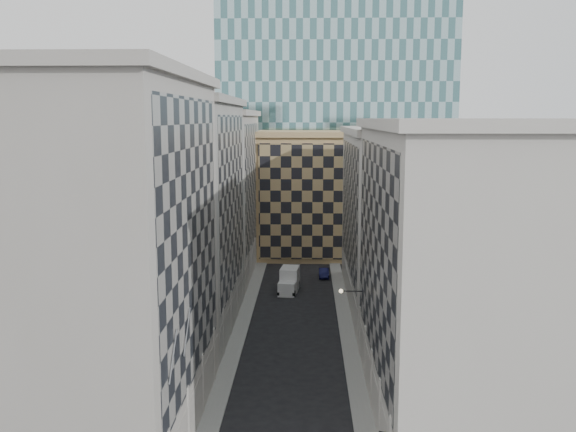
# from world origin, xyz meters

# --- Properties ---
(sidewalk_west) EXTENTS (1.50, 100.00, 0.15)m
(sidewalk_west) POSITION_xyz_m (-5.25, 30.00, 0.07)
(sidewalk_west) COLOR gray
(sidewalk_west) RESTS_ON ground
(sidewalk_east) EXTENTS (1.50, 100.00, 0.15)m
(sidewalk_east) POSITION_xyz_m (5.25, 30.00, 0.07)
(sidewalk_east) COLOR gray
(sidewalk_east) RESTS_ON ground
(bldg_left_a) EXTENTS (10.80, 22.80, 23.70)m
(bldg_left_a) POSITION_xyz_m (-10.88, 11.00, 11.82)
(bldg_left_a) COLOR #9D978D
(bldg_left_a) RESTS_ON ground
(bldg_left_b) EXTENTS (10.80, 22.80, 22.70)m
(bldg_left_b) POSITION_xyz_m (-10.88, 33.00, 11.32)
(bldg_left_b) COLOR gray
(bldg_left_b) RESTS_ON ground
(bldg_left_c) EXTENTS (10.80, 22.80, 21.70)m
(bldg_left_c) POSITION_xyz_m (-10.88, 55.00, 10.83)
(bldg_left_c) COLOR #9D978D
(bldg_left_c) RESTS_ON ground
(bldg_right_a) EXTENTS (10.80, 26.80, 20.70)m
(bldg_right_a) POSITION_xyz_m (10.88, 15.00, 10.32)
(bldg_right_a) COLOR #BAB3AA
(bldg_right_a) RESTS_ON ground
(bldg_right_b) EXTENTS (10.80, 28.80, 19.70)m
(bldg_right_b) POSITION_xyz_m (10.89, 42.00, 9.85)
(bldg_right_b) COLOR #BAB3AA
(bldg_right_b) RESTS_ON ground
(tan_block) EXTENTS (16.80, 14.80, 18.80)m
(tan_block) POSITION_xyz_m (2.00, 67.90, 9.44)
(tan_block) COLOR tan
(tan_block) RESTS_ON ground
(church_tower) EXTENTS (7.20, 7.20, 51.50)m
(church_tower) POSITION_xyz_m (0.00, 82.00, 26.95)
(church_tower) COLOR #302B25
(church_tower) RESTS_ON ground
(flagpoles_left) EXTENTS (0.10, 6.33, 2.33)m
(flagpoles_left) POSITION_xyz_m (-5.90, 6.00, 8.00)
(flagpoles_left) COLOR gray
(flagpoles_left) RESTS_ON ground
(bracket_lamp) EXTENTS (1.98, 0.36, 0.36)m
(bracket_lamp) POSITION_xyz_m (4.38, 24.00, 6.20)
(bracket_lamp) COLOR black
(bracket_lamp) RESTS_ON ground
(box_truck) EXTENTS (2.61, 5.31, 2.81)m
(box_truck) POSITION_xyz_m (-0.86, 46.24, 1.22)
(box_truck) COLOR silver
(box_truck) RESTS_ON ground
(dark_car) EXTENTS (1.30, 3.70, 1.22)m
(dark_car) POSITION_xyz_m (3.50, 53.29, 0.61)
(dark_car) COLOR #0E1036
(dark_car) RESTS_ON ground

